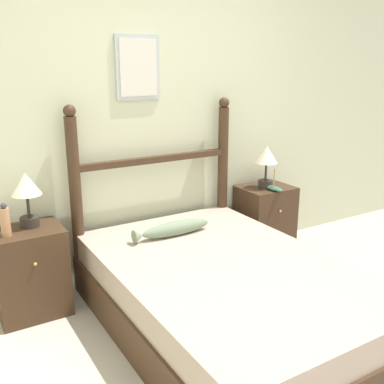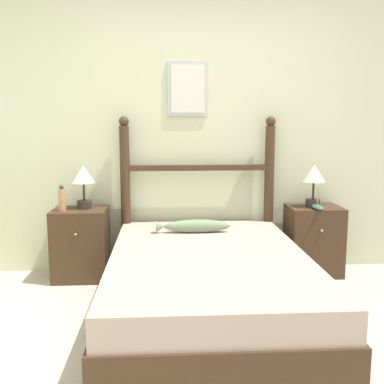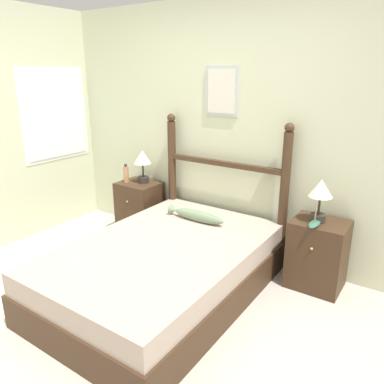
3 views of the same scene
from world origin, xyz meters
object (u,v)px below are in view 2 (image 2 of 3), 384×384
bed (208,285)px  nightstand_right (313,240)px  nightstand_left (81,244)px  model_boat (317,207)px  bottle (62,199)px  table_lamp_right (314,178)px  table_lamp_left (83,179)px  fish_pillow (194,226)px

bed → nightstand_right: (1.05, 0.87, 0.08)m
nightstand_left → model_boat: model_boat is taller
nightstand_right → bottle: (-2.23, -0.06, 0.42)m
model_boat → table_lamp_right: bearing=93.1°
nightstand_left → table_lamp_right: table_lamp_right is taller
table_lamp_right → bottle: table_lamp_right is taller
nightstand_left → table_lamp_left: table_lamp_left is taller
fish_pillow → bottle: bearing=169.6°
model_boat → nightstand_left: bearing=176.6°
table_lamp_right → table_lamp_left: bearing=178.4°
bed → nightstand_right: size_ratio=3.34×
table_lamp_left → fish_pillow: bearing=-18.2°
table_lamp_left → table_lamp_right: bearing=-1.6°
bed → model_boat: size_ratio=9.69×
nightstand_right → table_lamp_left: (-2.06, 0.04, 0.57)m
nightstand_right → fish_pillow: size_ratio=1.01×
nightstand_left → table_lamp_right: 2.15m
bed → fish_pillow: (-0.07, 0.60, 0.29)m
table_lamp_left → bottle: table_lamp_left is taller
bed → nightstand_left: 1.37m
model_boat → fish_pillow: model_boat is taller
nightstand_left → nightstand_right: 2.10m
table_lamp_right → bottle: (-2.21, -0.05, -0.16)m
table_lamp_right → bottle: bearing=-178.7°
table_lamp_left → model_boat: bearing=-4.6°
bed → nightstand_left: nightstand_left is taller
nightstand_left → nightstand_right: size_ratio=1.00×
table_lamp_left → bottle: bearing=-147.8°
table_lamp_left → table_lamp_right: size_ratio=1.00×
nightstand_left → table_lamp_right: bearing=-0.4°
model_boat → bottle: bearing=178.5°
nightstand_left → fish_pillow: nightstand_left is taller
bed → table_lamp_left: table_lamp_left is taller
nightstand_right → table_lamp_left: bearing=178.9°
bed → table_lamp_left: bearing=138.0°
nightstand_left → bottle: size_ratio=2.77×
bottle → model_boat: size_ratio=1.05×
nightstand_right → bottle: bottle is taller
nightstand_right → table_lamp_right: 0.57m
fish_pillow → nightstand_right: bearing=13.6°
table_lamp_right → bed: bearing=-140.1°
nightstand_left → fish_pillow: size_ratio=1.01×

